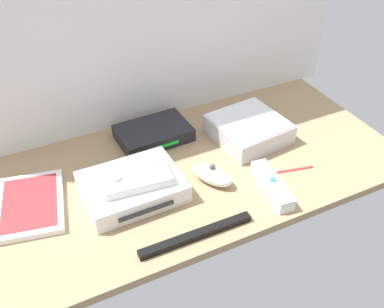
{
  "coord_description": "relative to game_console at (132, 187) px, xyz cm",
  "views": [
    {
      "loc": [
        -35.23,
        -71.8,
        66.61
      ],
      "look_at": [
        0.0,
        0.0,
        4.0
      ],
      "focal_mm": 41.3,
      "sensor_mm": 36.0,
      "label": 1
    }
  ],
  "objects": [
    {
      "name": "ground_plane",
      "position": [
        15.69,
        2.6,
        -3.2
      ],
      "size": [
        100.0,
        48.0,
        2.0
      ],
      "primitive_type": "cube",
      "color": "#9E7F5B",
      "rests_on": "ground"
    },
    {
      "name": "back_wall",
      "position": [
        15.69,
        27.2,
        29.8
      ],
      "size": [
        110.0,
        1.2,
        64.0
      ],
      "primitive_type": "cube",
      "color": "white",
      "rests_on": "ground"
    },
    {
      "name": "game_console",
      "position": [
        0.0,
        0.0,
        0.0
      ],
      "size": [
        21.21,
        16.72,
        4.4
      ],
      "rotation": [
        0.0,
        0.0,
        0.01
      ],
      "color": "white",
      "rests_on": "ground_plane"
    },
    {
      "name": "mini_computer",
      "position": [
        33.94,
        7.23,
        0.44
      ],
      "size": [
        18.66,
        18.66,
        5.3
      ],
      "rotation": [
        0.0,
        0.0,
        0.1
      ],
      "color": "silver",
      "rests_on": "ground_plane"
    },
    {
      "name": "game_case",
      "position": [
        -20.84,
        5.82,
        -1.44
      ],
      "size": [
        17.09,
        21.31,
        1.56
      ],
      "rotation": [
        0.0,
        0.0,
        -0.2
      ],
      "color": "white",
      "rests_on": "ground_plane"
    },
    {
      "name": "network_router",
      "position": [
        12.01,
        17.32,
        -0.5
      ],
      "size": [
        18.39,
        12.82,
        3.4
      ],
      "rotation": [
        0.0,
        0.0,
        0.03
      ],
      "color": "black",
      "rests_on": "ground_plane"
    },
    {
      "name": "remote_wand",
      "position": [
        27.98,
        -12.3,
        -0.69
      ],
      "size": [
        5.61,
        15.16,
        3.4
      ],
      "rotation": [
        0.0,
        0.0,
        -0.14
      ],
      "color": "white",
      "rests_on": "ground_plane"
    },
    {
      "name": "remote_nunchuk",
      "position": [
        17.43,
        -3.96,
        -0.16
      ],
      "size": [
        8.62,
        10.89,
        5.1
      ],
      "rotation": [
        0.0,
        0.0,
        0.49
      ],
      "color": "white",
      "rests_on": "ground_plane"
    },
    {
      "name": "remote_classic_pad",
      "position": [
        0.66,
        -1.15,
        3.21
      ],
      "size": [
        15.12,
        9.39,
        2.4
      ],
      "rotation": [
        0.0,
        0.0,
        -0.1
      ],
      "color": "white",
      "rests_on": "game_console"
    },
    {
      "name": "sensor_bar",
      "position": [
        6.9,
        -17.18,
        -1.5
      ],
      "size": [
        24.02,
        2.1,
        1.4
      ],
      "primitive_type": "cube",
      "rotation": [
        0.0,
        0.0,
        -0.01
      ],
      "color": "black",
      "rests_on": "ground_plane"
    },
    {
      "name": "stylus_pen",
      "position": [
        36.87,
        -8.85,
        -1.85
      ],
      "size": [
        8.93,
        2.67,
        0.7
      ],
      "primitive_type": "cylinder",
      "rotation": [
        0.0,
        1.57,
        2.92
      ],
      "color": "red",
      "rests_on": "ground_plane"
    }
  ]
}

